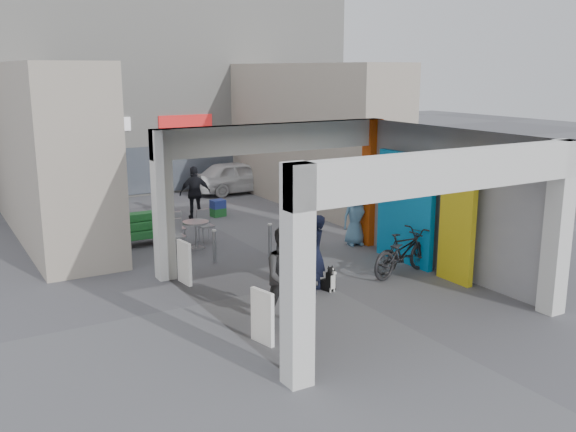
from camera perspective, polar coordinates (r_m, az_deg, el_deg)
ground at (r=15.01m, az=2.76°, el=-5.80°), size 90.00×90.00×0.00m
arcade_canopy at (r=14.08m, az=6.53°, el=2.56°), size 6.40×6.45×6.40m
far_building at (r=27.04m, az=-13.79°, el=10.86°), size 18.00×4.08×8.00m
plaza_bldg_left at (r=19.81m, az=-20.63°, el=5.41°), size 2.00×9.00×5.00m
plaza_bldg_right at (r=23.07m, az=2.07°, el=7.20°), size 2.00×9.00×5.00m
bollard_left at (r=16.37m, az=-6.55°, el=-2.72°), size 0.09×0.09×0.84m
bollard_center at (r=16.68m, az=-1.61°, el=-2.24°), size 0.09×0.09×0.90m
bollard_right at (r=17.71m, az=2.33°, el=-1.43°), size 0.09×0.09×0.84m
advert_board_near at (r=11.60m, az=-2.27°, el=-8.92°), size 0.20×0.55×1.00m
advert_board_far at (r=14.87m, az=-9.18°, el=-4.08°), size 0.15×0.56×1.00m
cafe_set at (r=17.98m, az=-8.86°, el=-1.68°), size 1.50×1.21×0.91m
produce_stand at (r=18.43m, az=-12.57°, el=-1.40°), size 1.33×0.72×0.87m
crate_stack at (r=21.50m, az=-6.24°, el=0.70°), size 0.49×0.40×0.56m
border_collie at (r=14.32m, az=3.72°, el=-5.74°), size 0.22×0.43×0.60m
man_with_dog at (r=14.05m, az=2.43°, el=-3.39°), size 0.75×0.74×1.74m
man_back_turned at (r=12.25m, az=-0.15°, el=-5.44°), size 1.07×0.91×1.92m
man_elderly at (r=17.93m, az=6.02°, el=-0.16°), size 0.85×0.65×1.55m
man_crates at (r=21.10m, az=-8.26°, el=2.04°), size 1.08×0.59×1.74m
bicycle_front at (r=15.55m, az=10.11°, el=-3.24°), size 2.16×1.15×1.08m
bicycle_rear at (r=15.71m, az=10.26°, el=-3.22°), size 1.68×0.53×1.00m
white_van at (r=25.53m, az=-4.43°, el=3.51°), size 3.77×1.56×1.28m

